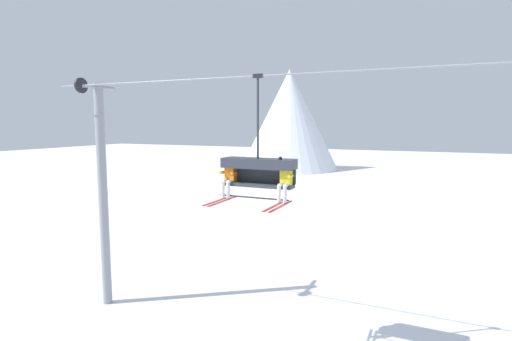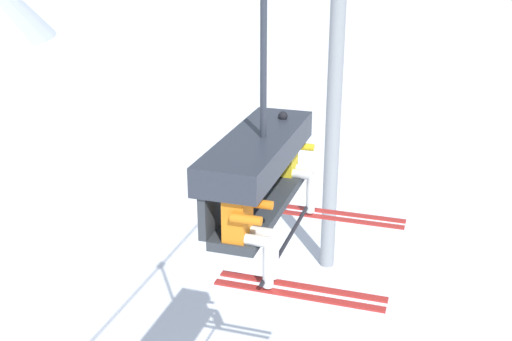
% 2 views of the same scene
% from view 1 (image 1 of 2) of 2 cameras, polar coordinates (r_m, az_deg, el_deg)
% --- Properties ---
extents(mountain_peak_west, '(15.51, 15.51, 15.68)m').
position_cam_1_polar(mountain_peak_west, '(63.78, 4.76, 7.24)').
color(mountain_peak_west, white).
rests_on(mountain_peak_west, ground_plane).
extents(lift_tower_near, '(0.36, 1.88, 8.90)m').
position_cam_1_polar(lift_tower_near, '(16.82, -21.09, -2.71)').
color(lift_tower_near, gray).
rests_on(lift_tower_near, ground_plane).
extents(lift_cable, '(17.46, 0.05, 0.05)m').
position_cam_1_polar(lift_cable, '(11.67, 3.42, 13.49)').
color(lift_cable, gray).
extents(chairlift_chair, '(2.24, 0.74, 3.63)m').
position_cam_1_polar(chairlift_chair, '(11.99, 0.40, 0.49)').
color(chairlift_chair, '#33383D').
extents(skier_orange, '(0.46, 1.70, 1.23)m').
position_cam_1_polar(skier_orange, '(12.23, -3.92, -0.91)').
color(skier_orange, orange).
extents(skier_yellow, '(0.48, 1.70, 1.34)m').
position_cam_1_polar(skier_yellow, '(11.49, 4.10, -1.30)').
color(skier_yellow, yellow).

